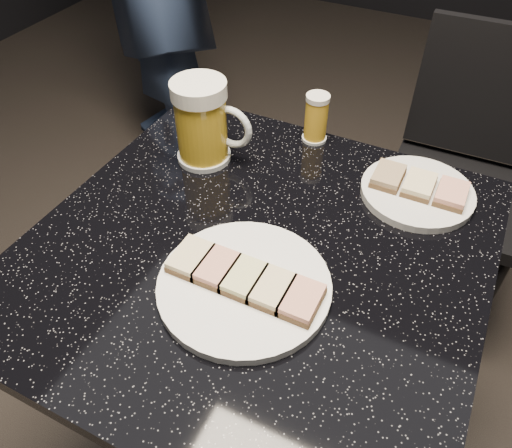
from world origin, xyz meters
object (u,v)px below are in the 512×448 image
(plate_large, at_px, (244,285))
(plate_small, at_px, (417,192))
(beer_tumbler, at_px, (316,118))
(chair, at_px, (463,170))
(beer_mug, at_px, (203,122))
(table, at_px, (256,333))

(plate_large, distance_m, plate_small, 0.37)
(plate_large, height_order, beer_tumbler, beer_tumbler)
(plate_large, height_order, chair, chair)
(beer_mug, height_order, chair, beer_mug)
(plate_large, bearing_deg, plate_small, 61.24)
(beer_mug, xyz_separation_m, chair, (0.46, 0.55, -0.33))
(plate_small, xyz_separation_m, table, (-0.20, -0.24, -0.25))
(table, relative_size, beer_tumbler, 7.65)
(plate_large, relative_size, beer_mug, 1.60)
(table, height_order, chair, chair)
(beer_tumbler, height_order, chair, chair)
(table, bearing_deg, beer_mug, 138.54)
(plate_large, relative_size, beer_tumbler, 2.59)
(plate_large, distance_m, chair, 0.87)
(beer_tumbler, xyz_separation_m, chair, (0.29, 0.40, -0.30))
(table, height_order, beer_tumbler, beer_tumbler)
(chair, bearing_deg, plate_small, -98.24)
(plate_small, distance_m, beer_mug, 0.40)
(plate_small, xyz_separation_m, beer_mug, (-0.39, -0.07, 0.07))
(plate_large, xyz_separation_m, beer_tumbler, (-0.05, 0.40, 0.04))
(beer_mug, bearing_deg, table, -41.46)
(beer_mug, relative_size, beer_tumbler, 1.61)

